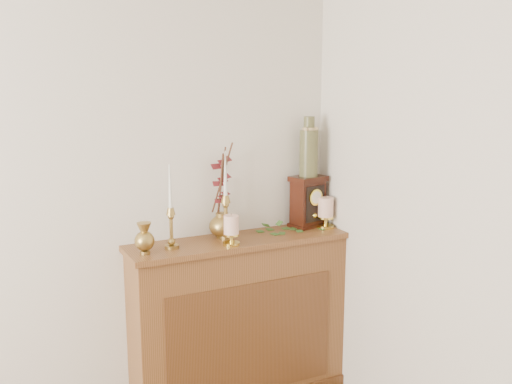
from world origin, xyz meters
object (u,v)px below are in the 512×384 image
bud_vase (144,239)px  candlestick_center (226,210)px  ceramic_vase (309,150)px  candlestick_left (171,221)px  mantel_clock (308,202)px  ginger_jar (221,194)px

bud_vase → candlestick_center: bearing=10.2°
bud_vase → ceramic_vase: (1.01, 0.12, 0.37)m
candlestick_left → ceramic_vase: (0.86, 0.08, 0.31)m
bud_vase → mantel_clock: bearing=6.5°
candlestick_left → ginger_jar: (0.32, 0.10, 0.09)m
candlestick_center → ginger_jar: 0.09m
candlestick_center → mantel_clock: 0.53m
bud_vase → ginger_jar: ginger_jar is taller
candlestick_left → bud_vase: candlestick_left is taller
ginger_jar → mantel_clock: bearing=-2.5°
bud_vase → ceramic_vase: 1.08m
candlestick_center → ginger_jar: (-0.00, 0.05, 0.08)m
candlestick_center → ginger_jar: ginger_jar is taller
candlestick_left → candlestick_center: (0.32, 0.05, 0.02)m
mantel_clock → ceramic_vase: ceramic_vase is taller
candlestick_left → ginger_jar: bearing=17.6°
candlestick_left → candlestick_center: 0.33m
candlestick_left → ceramic_vase: 0.91m
candlestick_center → ginger_jar: bearing=92.0°
ginger_jar → mantel_clock: 0.54m
candlestick_center → bud_vase: 0.49m
candlestick_left → bud_vase: (-0.15, -0.04, -0.06)m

